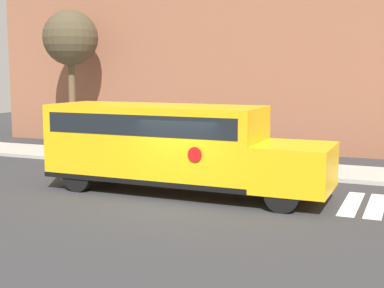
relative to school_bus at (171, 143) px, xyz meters
name	(u,v)px	position (x,y,z in m)	size (l,w,h in m)	color
ground_plane	(177,203)	(0.81, -1.26, -1.63)	(60.00, 60.00, 0.00)	#333335
sidewalk_strip	(243,166)	(0.81, 5.24, -1.55)	(44.00, 3.00, 0.15)	#B2ADA3
building_backdrop	(282,60)	(0.81, 11.74, 2.90)	(32.00, 4.00, 9.05)	#935B42
school_bus	(171,143)	(0.00, 0.00, 0.00)	(9.26, 2.57, 2.86)	yellow
tree_near_sidewalk	(70,39)	(-9.24, 7.62, 3.94)	(2.82, 2.82, 7.06)	brown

